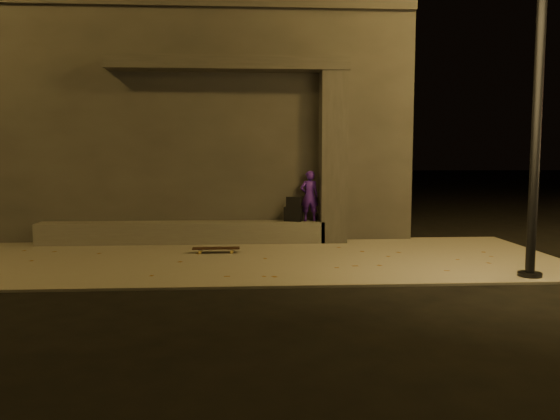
{
  "coord_description": "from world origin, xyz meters",
  "views": [
    {
      "loc": [
        -0.14,
        -7.81,
        1.89
      ],
      "look_at": [
        0.46,
        2.0,
        0.91
      ],
      "focal_mm": 35.0,
      "sensor_mm": 36.0,
      "label": 1
    }
  ],
  "objects": [
    {
      "name": "backpack",
      "position": [
        0.85,
        3.75,
        0.67
      ],
      "size": [
        0.43,
        0.34,
        0.53
      ],
      "rotation": [
        0.0,
        0.0,
        -0.29
      ],
      "color": "black",
      "rests_on": "ledge"
    },
    {
      "name": "ledge",
      "position": [
        -1.5,
        3.75,
        0.27
      ],
      "size": [
        6.0,
        0.55,
        0.45
      ],
      "primitive_type": "cube",
      "color": "#56534E",
      "rests_on": "sidewalk"
    },
    {
      "name": "building",
      "position": [
        -1.0,
        6.49,
        2.61
      ],
      "size": [
        9.0,
        5.1,
        5.22
      ],
      "color": "#373432",
      "rests_on": "ground"
    },
    {
      "name": "sidewalk",
      "position": [
        0.0,
        2.0,
        0.02
      ],
      "size": [
        11.0,
        4.4,
        0.04
      ],
      "primitive_type": "cube",
      "color": "slate",
      "rests_on": "ground"
    },
    {
      "name": "canopy",
      "position": [
        -0.5,
        3.8,
        3.78
      ],
      "size": [
        5.0,
        0.7,
        0.28
      ],
      "primitive_type": "cube",
      "color": "#373432",
      "rests_on": "column"
    },
    {
      "name": "skateboarder",
      "position": [
        1.2,
        3.75,
        1.03
      ],
      "size": [
        0.42,
        0.29,
        1.08
      ],
      "primitive_type": "imported",
      "rotation": [
        0.0,
        0.0,
        3.24
      ],
      "color": "#40179B",
      "rests_on": "ledge"
    },
    {
      "name": "skateboard",
      "position": [
        -0.73,
        2.51,
        0.12
      ],
      "size": [
        0.9,
        0.24,
        0.1
      ],
      "rotation": [
        0.0,
        0.0,
        0.01
      ],
      "color": "black",
      "rests_on": "sidewalk"
    },
    {
      "name": "street_lamp_0",
      "position": [
        4.2,
        0.19,
        3.8
      ],
      "size": [
        0.36,
        0.36,
        6.67
      ],
      "color": "black",
      "rests_on": "ground"
    },
    {
      "name": "ground",
      "position": [
        0.0,
        0.0,
        0.0
      ],
      "size": [
        120.0,
        120.0,
        0.0
      ],
      "primitive_type": "plane",
      "color": "black",
      "rests_on": "ground"
    },
    {
      "name": "column",
      "position": [
        1.7,
        3.75,
        1.84
      ],
      "size": [
        0.55,
        0.55,
        3.6
      ],
      "primitive_type": "cube",
      "color": "#373432",
      "rests_on": "sidewalk"
    }
  ]
}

